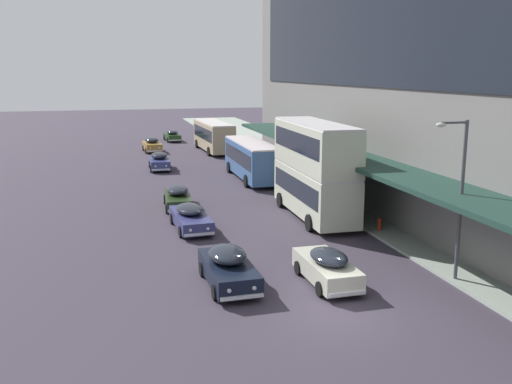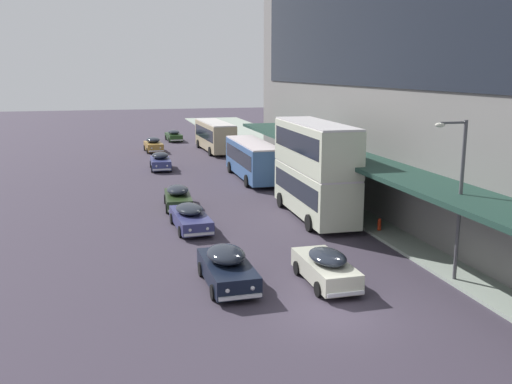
% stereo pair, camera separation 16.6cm
% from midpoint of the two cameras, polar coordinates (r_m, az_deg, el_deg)
% --- Properties ---
extents(ground, '(240.00, 240.00, 0.00)m').
position_cam_midpoint_polar(ground, '(22.23, 8.11, -12.08)').
color(ground, '#3A3340').
extents(transit_bus_kerbside_front, '(3.08, 10.57, 3.37)m').
position_cam_midpoint_polar(transit_bus_kerbside_front, '(64.97, -4.06, 5.75)').
color(transit_bus_kerbside_front, tan).
rests_on(transit_bus_kerbside_front, ground).
extents(transit_bus_kerbside_rear, '(2.83, 10.44, 3.17)m').
position_cam_midpoint_polar(transit_bus_kerbside_rear, '(48.12, -0.23, 3.44)').
color(transit_bus_kerbside_rear, '#385C92').
rests_on(transit_bus_kerbside_rear, ground).
extents(transit_bus_kerbside_far, '(2.90, 9.45, 5.96)m').
position_cam_midpoint_polar(transit_bus_kerbside_far, '(35.30, 6.01, 2.50)').
color(transit_bus_kerbside_far, beige).
rests_on(transit_bus_kerbside_far, ground).
extents(sedan_oncoming_rear, '(1.96, 4.79, 1.48)m').
position_cam_midpoint_polar(sedan_oncoming_rear, '(38.56, -7.69, -0.50)').
color(sedan_oncoming_rear, '#1F3116').
rests_on(sedan_oncoming_rear, ground).
extents(sedan_oncoming_front, '(2.07, 5.08, 1.42)m').
position_cam_midpoint_polar(sedan_oncoming_front, '(33.32, -6.45, -2.50)').
color(sedan_oncoming_front, navy).
rests_on(sedan_oncoming_front, ground).
extents(sedan_lead_near, '(1.97, 4.49, 1.60)m').
position_cam_midpoint_polar(sedan_lead_near, '(53.76, -9.45, 3.06)').
color(sedan_lead_near, navy).
rests_on(sedan_lead_near, ground).
extents(sedan_second_mid, '(2.05, 4.79, 1.64)m').
position_cam_midpoint_polar(sedan_second_mid, '(24.63, -2.73, -7.49)').
color(sedan_second_mid, black).
rests_on(sedan_second_mid, ground).
extents(sedan_trailing_near, '(2.07, 4.39, 1.62)m').
position_cam_midpoint_polar(sedan_trailing_near, '(65.83, -10.15, 4.68)').
color(sedan_trailing_near, olive).
rests_on(sedan_trailing_near, ground).
extents(sedan_trailing_mid, '(1.97, 4.81, 1.47)m').
position_cam_midpoint_polar(sedan_trailing_mid, '(75.51, -8.17, 5.62)').
color(sedan_trailing_mid, '#1F3B19').
rests_on(sedan_trailing_mid, ground).
extents(sedan_far_back, '(1.85, 4.50, 1.55)m').
position_cam_midpoint_polar(sedan_far_back, '(24.92, 7.18, -7.43)').
color(sedan_far_back, beige).
rests_on(sedan_far_back, ground).
extents(street_lamp, '(1.50, 0.28, 6.90)m').
position_cam_midpoint_polar(street_lamp, '(25.44, 19.67, 0.30)').
color(street_lamp, '#4C4C51').
rests_on(street_lamp, sidewalk_kerb).
extents(fire_hydrant, '(0.20, 0.40, 0.70)m').
position_cam_midpoint_polar(fire_hydrant, '(33.16, 12.37, -3.17)').
color(fire_hydrant, red).
rests_on(fire_hydrant, sidewalk_kerb).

